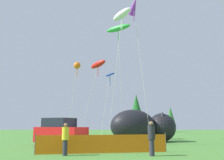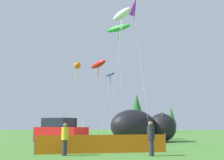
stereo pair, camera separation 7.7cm
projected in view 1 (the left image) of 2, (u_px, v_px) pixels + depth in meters
The scene contains 15 objects.
ground_plane at pixel (91, 148), 17.05m from camera, with size 120.00×120.00×0.00m, color #477F33.
parked_car at pixel (60, 132), 18.93m from camera, with size 4.29×3.41×2.09m.
folding_chair at pixel (149, 142), 15.59m from camera, with size 0.69×0.69×0.91m.
inflatable_cat at pixel (142, 127), 22.94m from camera, with size 6.65×4.55×2.94m.
safety_fence at pixel (103, 144), 14.20m from camera, with size 7.43×1.47×1.12m.
spectator_in_black_shirt at pixel (152, 137), 13.02m from camera, with size 0.38×0.38×1.77m.
spectator_in_grey_shirt at pixel (65, 138), 13.16m from camera, with size 0.37×0.37×1.68m.
kite_red_lizard at pixel (98, 65), 26.06m from camera, with size 2.98×1.90×8.36m.
kite_orange_flower at pixel (77, 66), 26.84m from camera, with size 1.21×0.74×8.25m.
kite_white_ghost at pixel (122, 15), 20.66m from camera, with size 2.10×1.76×11.22m.
kite_purple_delta at pixel (134, 7), 21.20m from camera, with size 1.86×1.64×12.27m.
kite_blue_box at pixel (110, 76), 28.23m from camera, with size 1.53×1.94×7.49m.
kite_green_fish at pixel (118, 29), 26.00m from camera, with size 2.74×2.14×11.82m.
horizon_tree_east at pixel (171, 117), 54.19m from camera, with size 2.25×2.25×5.38m.
horizon_tree_west at pixel (136, 109), 51.30m from camera, with size 3.26×3.26×7.77m.
Camera 1 is at (1.65, -17.59, 1.60)m, focal length 40.00 mm.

